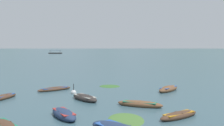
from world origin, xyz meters
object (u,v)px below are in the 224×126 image
Objects in this scene: rowboat_5 at (64,114)px; rowboat_10 at (4,97)px; rowboat_6 at (179,115)px; rowboat_4 at (140,104)px; rowboat_0 at (168,89)px; rowboat_8 at (55,89)px; rowboat_9 at (5,126)px; mooring_buoy at (74,93)px; ferry_1 at (55,53)px; rowboat_2 at (85,98)px.

rowboat_5 reaches higher than rowboat_10.
rowboat_5 is 8.46m from rowboat_10.
rowboat_6 is at bearing 0.05° from rowboat_5.
rowboat_4 is at bearing 31.62° from rowboat_5.
rowboat_8 is at bearing 179.39° from rowboat_0.
rowboat_8 is 12.30m from rowboat_9.
rowboat_10 is 6.03m from mooring_buoy.
rowboat_6 is (2.13, -3.08, -0.01)m from rowboat_4.
rowboat_10 is at bearing 157.05° from rowboat_6.
rowboat_10 is 161.28m from ferry_1.
rowboat_4 is 3.74m from rowboat_6.
mooring_buoy is (1.94, 10.43, -0.04)m from rowboat_9.
rowboat_2 is at bearing 140.81° from rowboat_6.
rowboat_0 is at bearing 49.35° from rowboat_5.
ferry_1 reaches higher than rowboat_6.
mooring_buoy reaches higher than rowboat_0.
rowboat_2 is 0.97× the size of rowboat_8.
rowboat_0 is 9.08m from rowboat_2.
ferry_1 is (-39.59, 163.48, 0.25)m from rowboat_5.
rowboat_4 is at bearing -26.94° from rowboat_2.
rowboat_5 is at bearing -148.38° from rowboat_4.
rowboat_0 is 160.94m from ferry_1.
rowboat_0 is 1.01× the size of rowboat_4.
mooring_buoy is at bearing 138.76° from rowboat_4.
rowboat_5 reaches higher than rowboat_4.
rowboat_10 is (-13.40, 5.67, -0.00)m from rowboat_6.
mooring_buoy reaches higher than rowboat_4.
rowboat_10 is at bearing -78.07° from ferry_1.
rowboat_0 is at bearing 47.45° from rowboat_9.
rowboat_5 is (-5.01, -3.08, 0.03)m from rowboat_4.
rowboat_0 is 1.09× the size of rowboat_2.
rowboat_4 is at bearing -40.80° from rowboat_8.
rowboat_4 is 0.38× the size of ferry_1.
rowboat_2 is at bearing -75.73° from ferry_1.
mooring_buoy is at bearing 116.22° from rowboat_2.
rowboat_2 is 1.04× the size of rowboat_10.
rowboat_6 is 0.91× the size of rowboat_8.
rowboat_0 is at bearing -72.62° from ferry_1.
rowboat_8 is 2.93m from mooring_buoy.
ferry_1 is 160.13m from mooring_buoy.
rowboat_4 is at bearing 34.93° from rowboat_9.
rowboat_8 is at bearing 135.43° from rowboat_6.
rowboat_0 is 16.53m from rowboat_9.
rowboat_0 is at bearing 82.25° from rowboat_6.
rowboat_4 is 166.48m from ferry_1.
rowboat_5 is 3.54m from rowboat_9.
rowboat_5 is (-0.64, -5.30, 0.01)m from rowboat_2.
rowboat_6 is at bearing -39.19° from rowboat_2.
rowboat_5 is (-8.48, -9.88, -0.01)m from rowboat_0.
mooring_buoy is (38.84, -155.35, -0.34)m from ferry_1.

